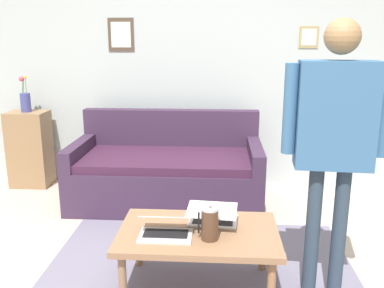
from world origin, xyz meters
name	(u,v)px	position (x,y,z in m)	size (l,w,h in m)	color
ground_plane	(176,287)	(0.00, 0.00, 0.00)	(7.68, 7.68, 0.00)	#BDAB9D
back_wall	(195,63)	(0.00, -2.20, 1.35)	(7.04, 0.11, 2.70)	#AEB9BC
couch	(167,172)	(0.24, -1.54, 0.30)	(1.85, 0.94, 0.88)	#39263E
coffee_table	(198,237)	(-0.15, -0.01, 0.37)	(1.03, 0.65, 0.41)	#936A4A
laptop_left	(166,229)	(0.05, 0.06, 0.45)	(0.33, 0.26, 0.15)	silver
laptop_center	(213,217)	(-0.24, -0.13, 0.46)	(0.35, 0.37, 0.14)	silver
french_press	(210,223)	(-0.22, 0.10, 0.52)	(0.13, 0.11, 0.24)	#4C3323
side_shelf	(30,149)	(1.82, -1.91, 0.42)	(0.42, 0.32, 0.84)	#8F6D4A
flower_vase	(25,100)	(1.82, -1.91, 0.96)	(0.11, 0.11, 0.39)	#40458B
person_standing	(335,129)	(-0.94, 0.05, 1.11)	(0.60, 0.22, 1.73)	#2D3D4E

